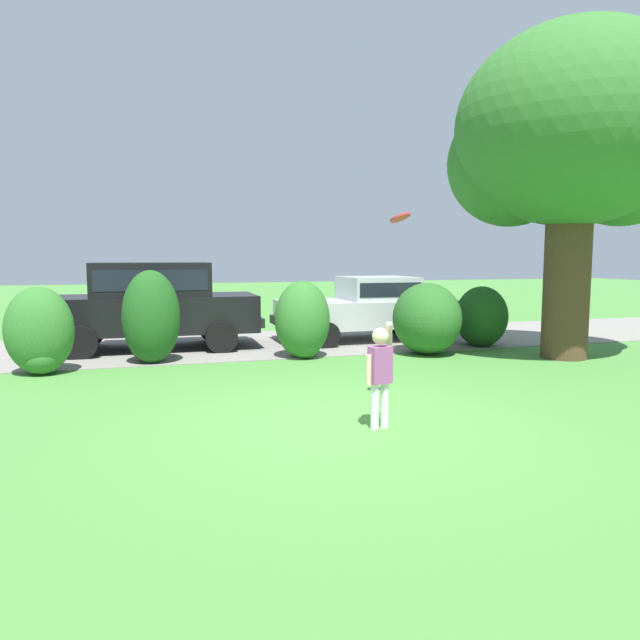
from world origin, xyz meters
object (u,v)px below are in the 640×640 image
object	(u,v)px
frisbee	(400,218)
parked_suv	(152,301)
child_thrower	(380,369)
oak_tree_large	(572,141)
parked_sedan	(369,306)

from	to	relation	value
frisbee	parked_suv	bearing A→B (deg)	116.40
child_thrower	frisbee	distance (m)	2.08
parked_suv	oak_tree_large	bearing A→B (deg)	-22.58
child_thrower	frisbee	size ratio (longest dim) A/B	4.30
parked_suv	frisbee	distance (m)	7.08
child_thrower	frisbee	bearing A→B (deg)	52.86
oak_tree_large	parked_suv	size ratio (longest dim) A/B	1.38
parked_sedan	child_thrower	world-z (taller)	parked_sedan
parked_suv	child_thrower	xyz separation A→B (m)	(2.49, -6.98, -0.36)
parked_sedan	parked_suv	distance (m)	5.11
parked_sedan	child_thrower	distance (m)	7.44
parked_suv	parked_sedan	bearing A→B (deg)	-0.24
oak_tree_large	parked_suv	world-z (taller)	oak_tree_large
oak_tree_large	parked_suv	bearing A→B (deg)	157.42
oak_tree_large	child_thrower	size ratio (longest dim) A/B	5.07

